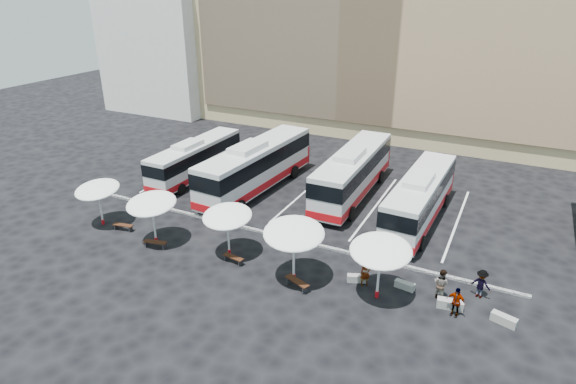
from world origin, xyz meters
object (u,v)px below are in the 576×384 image
at_px(sunshade_4, 381,251).
at_px(conc_bench_0, 357,278).
at_px(wood_bench_0, 123,226).
at_px(sunshade_2, 227,216).
at_px(wood_bench_2, 233,258).
at_px(wood_bench_3, 297,282).
at_px(passenger_0, 365,273).
at_px(sunshade_3, 294,233).
at_px(bus_2, 353,172).
at_px(conc_bench_2, 450,304).
at_px(bus_0, 196,158).
at_px(bus_3, 420,197).
at_px(passenger_3, 481,284).
at_px(bus_1, 256,165).
at_px(conc_bench_1, 405,285).
at_px(passenger_1, 441,284).
at_px(passenger_2, 456,302).
at_px(sunshade_0, 97,190).
at_px(wood_bench_1, 155,243).
at_px(conc_bench_3, 504,320).
at_px(sunshade_1, 151,204).

distance_m(sunshade_4, conc_bench_0, 3.21).
bearing_deg(wood_bench_0, sunshade_2, 3.58).
relative_size(wood_bench_2, wood_bench_3, 0.88).
relative_size(sunshade_2, passenger_0, 2.16).
relative_size(sunshade_3, wood_bench_0, 3.06).
relative_size(bus_2, conc_bench_2, 9.48).
relative_size(bus_0, sunshade_2, 3.05).
distance_m(bus_3, sunshade_2, 13.80).
height_order(wood_bench_2, passenger_3, passenger_3).
height_order(conc_bench_0, passenger_3, passenger_3).
bearing_deg(wood_bench_0, sunshade_3, -0.92).
bearing_deg(bus_1, conc_bench_1, -26.88).
distance_m(conc_bench_0, passenger_1, 4.61).
xyz_separation_m(sunshade_4, passenger_1, (3.09, 1.40, -2.03)).
xyz_separation_m(sunshade_4, conc_bench_1, (1.17, 1.46, -2.71)).
bearing_deg(sunshade_3, passenger_2, 5.09).
height_order(sunshade_0, wood_bench_1, sunshade_0).
bearing_deg(conc_bench_3, sunshade_3, -173.67).
xyz_separation_m(sunshade_0, wood_bench_0, (1.96, -0.06, -2.33)).
bearing_deg(bus_2, conc_bench_2, -51.35).
bearing_deg(sunshade_0, conc_bench_3, 2.10).
height_order(wood_bench_1, conc_bench_1, wood_bench_1).
relative_size(sunshade_1, wood_bench_2, 2.58).
xyz_separation_m(wood_bench_2, passenger_1, (11.96, 1.90, 0.56)).
xyz_separation_m(wood_bench_0, passenger_1, (21.00, 1.73, 0.56)).
relative_size(bus_1, passenger_0, 8.15).
bearing_deg(sunshade_1, bus_1, 81.33).
height_order(bus_0, passenger_1, bus_0).
bearing_deg(bus_1, passenger_0, -33.07).
distance_m(sunshade_3, conc_bench_0, 4.62).
xyz_separation_m(sunshade_1, conc_bench_2, (18.51, 1.41, -2.57)).
xyz_separation_m(sunshade_2, passenger_1, (12.70, 1.22, -1.81)).
distance_m(sunshade_1, passenger_2, 18.92).
relative_size(conc_bench_1, conc_bench_2, 0.83).
relative_size(sunshade_0, passenger_0, 2.01).
bearing_deg(passenger_3, bus_3, -42.46).
relative_size(bus_1, conc_bench_3, 10.64).
height_order(bus_0, wood_bench_2, bus_0).
distance_m(sunshade_2, conc_bench_2, 13.58).
distance_m(sunshade_1, sunshade_4, 14.79).
distance_m(bus_0, wood_bench_0, 10.49).
height_order(sunshade_1, passenger_0, sunshade_1).
relative_size(wood_bench_0, conc_bench_3, 1.18).
distance_m(wood_bench_0, passenger_2, 21.95).
height_order(bus_0, conc_bench_3, bus_0).
distance_m(bus_3, passenger_0, 9.40).
height_order(wood_bench_3, passenger_2, passenger_2).
bearing_deg(wood_bench_1, wood_bench_3, 0.24).
relative_size(bus_0, conc_bench_3, 8.61).
height_order(sunshade_1, sunshade_2, sunshade_1).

